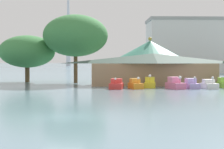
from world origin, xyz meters
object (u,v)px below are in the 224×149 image
pedal_boat_yellow (150,83)px  pedal_boat_pink (175,84)px  shoreline_tree_mid (76,36)px  distant_broadcast_tower (68,4)px  pedal_boat_lime (224,83)px  shoreline_tree_tall_left (27,52)px  boathouse (153,69)px  background_building_block (196,46)px  pedal_boat_orange (136,85)px  pedal_boat_red (116,85)px  green_roof_pavilion (150,57)px  pedal_boat_white (209,85)px  pedal_boat_lavender (191,84)px

pedal_boat_yellow → pedal_boat_pink: 3.63m
shoreline_tree_mid → distant_broadcast_tower: bearing=95.1°
pedal_boat_lime → shoreline_tree_tall_left: shoreline_tree_tall_left is taller
boathouse → background_building_block: background_building_block is taller
pedal_boat_orange → pedal_boat_red: bearing=-101.0°
pedal_boat_red → distant_broadcast_tower: (-29.04, 268.19, 52.86)m
green_roof_pavilion → shoreline_tree_tall_left: size_ratio=1.37×
shoreline_tree_tall_left → shoreline_tree_mid: shoreline_tree_mid is taller
pedal_boat_yellow → pedal_boat_white: size_ratio=1.14×
shoreline_tree_mid → shoreline_tree_tall_left: bearing=162.7°
pedal_boat_pink → boathouse: bearing=176.1°
pedal_boat_orange → pedal_boat_white: bearing=72.9°
green_roof_pavilion → pedal_boat_pink: bearing=-89.0°
pedal_boat_pink → distant_broadcast_tower: size_ratio=0.02×
boathouse → shoreline_tree_mid: bearing=150.8°
boathouse → distant_broadcast_tower: (-34.85, 261.41, 50.89)m
shoreline_tree_tall_left → pedal_boat_pink: bearing=-35.7°
pedal_boat_orange → background_building_block: size_ratio=0.08×
pedal_boat_orange → shoreline_tree_tall_left: shoreline_tree_tall_left is taller
pedal_boat_pink → pedal_boat_lavender: pedal_boat_pink is taller
distant_broadcast_tower → pedal_boat_yellow: bearing=-82.8°
pedal_boat_lavender → pedal_boat_yellow: bearing=-120.7°
pedal_boat_yellow → pedal_boat_pink: (3.03, -2.00, 0.05)m
pedal_boat_lime → pedal_boat_red: bearing=-85.1°
pedal_boat_pink → boathouse: boathouse is taller
pedal_boat_orange → shoreline_tree_tall_left: (-17.20, 15.91, 4.73)m
pedal_boat_lime → distant_broadcast_tower: bearing=-174.7°
pedal_boat_orange → boathouse: size_ratio=0.13×
pedal_boat_red → boathouse: 9.15m
pedal_boat_orange → background_building_block: (27.01, 71.19, 8.26)m
pedal_boat_yellow → shoreline_tree_mid: (-10.81, 11.44, 7.27)m
pedal_boat_lavender → green_roof_pavilion: green_roof_pavilion is taller
pedal_boat_lavender → background_building_block: size_ratio=0.08×
pedal_boat_red → pedal_boat_lavender: size_ratio=1.08×
pedal_boat_yellow → shoreline_tree_tall_left: shoreline_tree_tall_left is taller
pedal_boat_pink → boathouse: 7.25m
background_building_block → pedal_boat_lavender: bearing=-105.4°
shoreline_tree_mid → background_building_block: (35.69, 57.94, 0.96)m
distant_broadcast_tower → background_building_block: bearing=-73.4°
pedal_boat_white → background_building_block: bearing=159.1°
pedal_boat_orange → pedal_boat_lime: (12.45, 2.14, 0.00)m
pedal_boat_orange → pedal_boat_lime: size_ratio=1.03×
pedal_boat_orange → green_roof_pavilion: 21.63m
pedal_boat_yellow → green_roof_pavilion: bearing=-179.4°
shoreline_tree_tall_left → background_building_block: bearing=51.3°
boathouse → pedal_boat_pink: bearing=-74.5°
pedal_boat_white → distant_broadcast_tower: size_ratio=0.02×
pedal_boat_red → distant_broadcast_tower: 274.89m
pedal_boat_lavender → pedal_boat_lime: 5.57m
shoreline_tree_tall_left → distant_broadcast_tower: (-14.36, 252.06, 48.11)m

